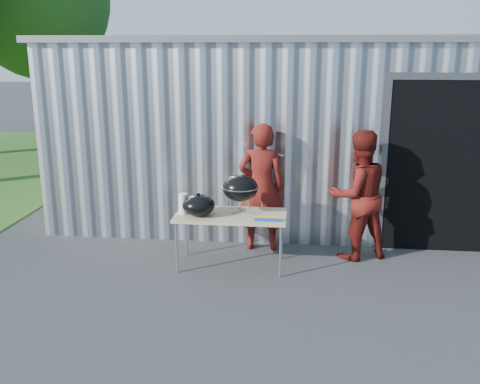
# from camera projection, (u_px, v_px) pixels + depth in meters

# --- Properties ---
(ground) EXTENTS (80.00, 80.00, 0.00)m
(ground) POSITION_uv_depth(u_px,v_px,m) (229.00, 290.00, 6.68)
(ground) COLOR #303032
(building) EXTENTS (8.20, 6.20, 3.10)m
(building) POSITION_uv_depth(u_px,v_px,m) (303.00, 120.00, 10.59)
(building) COLOR silver
(building) RESTS_ON ground
(folding_table) EXTENTS (1.50, 0.75, 0.75)m
(folding_table) POSITION_uv_depth(u_px,v_px,m) (231.00, 217.00, 7.24)
(folding_table) COLOR tan
(folding_table) RESTS_ON ground
(kettle_grill) EXTENTS (0.49, 0.49, 0.95)m
(kettle_grill) POSITION_uv_depth(u_px,v_px,m) (240.00, 183.00, 7.19)
(kettle_grill) COLOR black
(kettle_grill) RESTS_ON folding_table
(grill_lid) EXTENTS (0.44, 0.44, 0.32)m
(grill_lid) POSITION_uv_depth(u_px,v_px,m) (199.00, 205.00, 7.14)
(grill_lid) COLOR black
(grill_lid) RESTS_ON folding_table
(paper_towels) EXTENTS (0.12, 0.12, 0.28)m
(paper_towels) POSITION_uv_depth(u_px,v_px,m) (183.00, 204.00, 7.21)
(paper_towels) COLOR white
(paper_towels) RESTS_ON folding_table
(white_tub) EXTENTS (0.20, 0.15, 0.10)m
(white_tub) POSITION_uv_depth(u_px,v_px,m) (193.00, 205.00, 7.46)
(white_tub) COLOR white
(white_tub) RESTS_ON folding_table
(foil_box) EXTENTS (0.32, 0.05, 0.06)m
(foil_box) POSITION_uv_depth(u_px,v_px,m) (267.00, 219.00, 6.93)
(foil_box) COLOR #18419F
(foil_box) RESTS_ON folding_table
(person_cook) EXTENTS (0.70, 0.47, 1.90)m
(person_cook) POSITION_uv_depth(u_px,v_px,m) (261.00, 187.00, 7.82)
(person_cook) COLOR #5F1510
(person_cook) RESTS_ON ground
(person_bystander) EXTENTS (1.10, 0.99, 1.84)m
(person_bystander) POSITION_uv_depth(u_px,v_px,m) (358.00, 195.00, 7.51)
(person_bystander) COLOR #5F1510
(person_bystander) RESTS_ON ground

